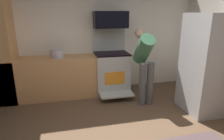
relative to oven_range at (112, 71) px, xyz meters
name	(u,v)px	position (x,y,z in m)	size (l,w,h in m)	color
wall_back	(90,36)	(-0.43, 0.37, 0.79)	(5.20, 0.12, 2.60)	white
lower_cabinet_run	(53,78)	(-1.33, 0.01, -0.06)	(2.40, 0.60, 0.90)	tan
oven_range	(112,71)	(0.00, 0.00, 0.00)	(0.76, 0.99, 1.50)	#BBBEB9
microwave	(111,20)	(0.00, 0.09, 1.17)	(0.74, 0.38, 0.36)	black
refrigerator	(211,64)	(1.60, -1.27, 0.41)	(0.89, 0.81, 1.83)	beige
person_cook	(144,60)	(0.54, -0.64, 0.40)	(0.31, 0.68, 1.51)	#535353
stock_pot	(57,54)	(-1.19, 0.01, 0.47)	(0.29, 0.29, 0.16)	#BAB6C2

